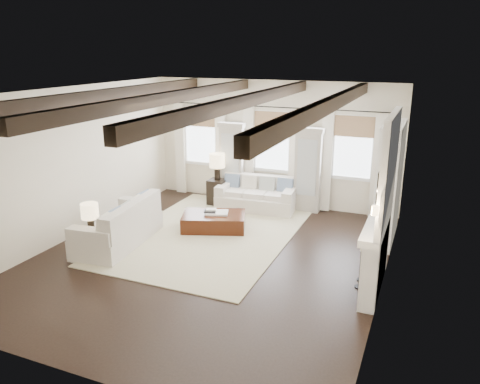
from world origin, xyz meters
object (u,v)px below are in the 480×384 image
at_px(sofa_left, 121,227).
at_px(sofa_back, 257,196).
at_px(side_table_front, 93,244).
at_px(side_table_back, 218,192).
at_px(ottoman, 214,222).

bearing_deg(sofa_left, sofa_back, 60.30).
height_order(side_table_front, side_table_back, side_table_back).
distance_m(ottoman, side_table_back, 1.81).
xyz_separation_m(sofa_back, ottoman, (-0.40, -1.70, -0.15)).
height_order(sofa_left, side_table_back, sofa_left).
xyz_separation_m(ottoman, side_table_front, (-1.58, -2.20, 0.07)).
bearing_deg(sofa_left, side_table_back, 76.87).
xyz_separation_m(sofa_left, side_table_back, (0.74, 3.16, -0.04)).
bearing_deg(sofa_back, side_table_front, -116.86).
height_order(sofa_left, side_table_front, sofa_left).
bearing_deg(side_table_front, sofa_back, 63.14).
bearing_deg(ottoman, sofa_left, -153.86).
distance_m(sofa_back, ottoman, 1.76).
bearing_deg(side_table_back, sofa_back, 1.94).
relative_size(sofa_left, side_table_front, 4.42).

